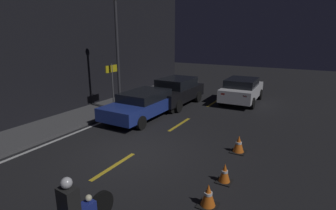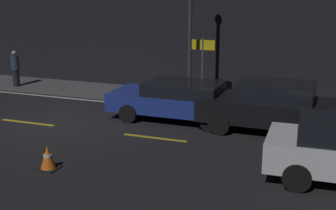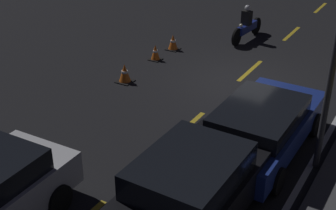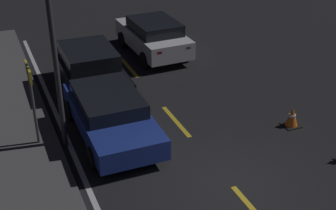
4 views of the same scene
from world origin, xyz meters
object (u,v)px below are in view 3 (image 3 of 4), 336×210
Objects in this scene: van_black at (193,186)px; traffic_cone_mid at (155,53)px; motorcycle at (247,26)px; traffic_cone_near at (173,42)px; traffic_cone_far at (125,73)px; sedan_blue at (261,126)px.

traffic_cone_mid is (-6.75, -5.11, -0.54)m from van_black.
motorcycle is 4.12× the size of traffic_cone_near.
motorcycle reaches higher than traffic_cone_mid.
traffic_cone_near is 0.96× the size of traffic_cone_far.
sedan_blue is at bearing -3.33° from van_black.
traffic_cone_far is at bearing 4.71° from traffic_cone_mid.
van_black is 7.15× the size of traffic_cone_near.
traffic_cone_near is at bearing 33.27° from van_black.
sedan_blue is 1.08× the size of van_black.
sedan_blue is 5.42m from traffic_cone_far.
traffic_cone_near is at bearing -177.24° from traffic_cone_far.
sedan_blue is at bearing 28.61° from motorcycle.
traffic_cone_far is at bearing -12.87° from motorcycle.
traffic_cone_near is at bearing 47.38° from sedan_blue.
sedan_blue is at bearing 54.80° from traffic_cone_mid.
traffic_cone_near is (-4.97, -5.31, -0.42)m from sedan_blue.
motorcycle reaches higher than traffic_cone_far.
van_black is 6.80m from traffic_cone_far.
motorcycle reaches higher than sedan_blue.
traffic_cone_far is at bearing 72.71° from sedan_blue.
motorcycle is 3.14m from traffic_cone_near.
traffic_cone_far is at bearing 2.76° from traffic_cone_near.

